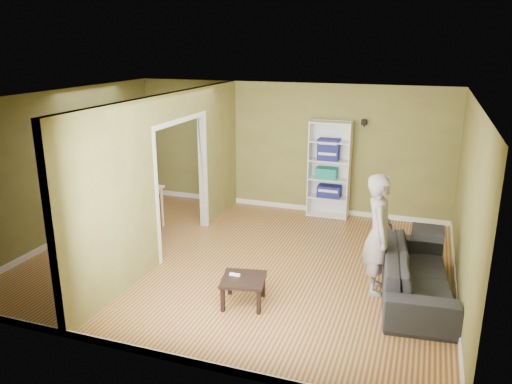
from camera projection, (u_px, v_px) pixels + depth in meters
room_shell at (239, 182)px, 7.65m from camera, size 6.50×6.50×6.50m
partition at (170, 175)px, 8.03m from camera, size 0.22×5.50×2.60m
wall_speaker at (364, 122)px, 9.43m from camera, size 0.10×0.10×0.10m
sofa at (417, 266)px, 6.78m from camera, size 2.36×1.20×0.87m
person at (380, 224)px, 6.76m from camera, size 0.81×0.68×1.99m
bookshelf at (330, 169)px, 9.82m from camera, size 0.80×0.35×1.91m
paper_box_navy_a at (329, 191)px, 9.89m from camera, size 0.45×0.29×0.23m
paper_box_teal at (326, 173)px, 9.81m from camera, size 0.42×0.27×0.21m
paper_box_navy_b at (328, 155)px, 9.70m from camera, size 0.40×0.26×0.21m
paper_box_navy_c at (329, 144)px, 9.64m from camera, size 0.41×0.27×0.21m
coffee_table at (244, 282)px, 6.58m from camera, size 0.56×0.56×0.38m
game_controller at (235, 275)px, 6.64m from camera, size 0.14×0.04×0.03m
dining_table at (123, 192)px, 9.13m from camera, size 1.27×0.85×0.79m
chair_left at (93, 199)px, 9.39m from camera, size 0.62×0.62×1.04m
chair_near at (103, 214)px, 8.66m from camera, size 0.46×0.46×0.98m
chair_far at (142, 195)px, 9.70m from camera, size 0.53×0.53×0.99m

